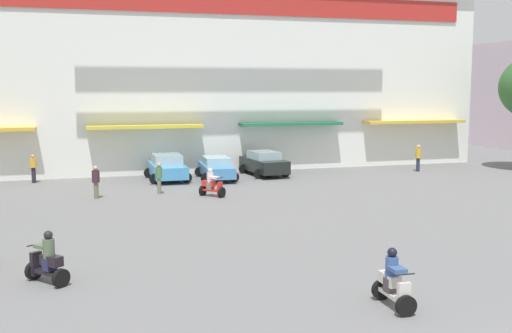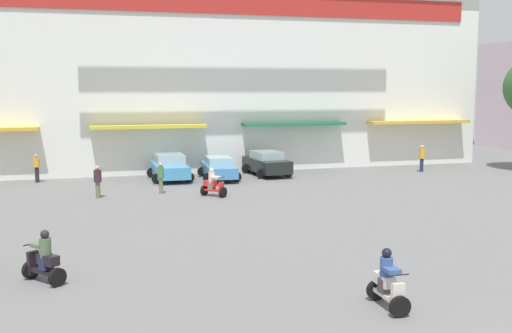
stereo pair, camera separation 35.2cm
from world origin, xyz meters
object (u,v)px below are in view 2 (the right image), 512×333
object	(u,v)px
scooter_rider_4	(213,185)
pedestrian_2	(98,180)
scooter_rider_6	(388,284)
pedestrian_0	(37,166)
pedestrian_3	(422,157)
parked_car_2	(267,163)
parked_car_0	(170,167)
parked_car_1	(219,168)
pedestrian_1	(161,176)
scooter_rider_1	(44,261)

from	to	relation	value
scooter_rider_4	pedestrian_2	world-z (taller)	pedestrian_2
scooter_rider_6	pedestrian_0	xyz separation A→B (m)	(-9.64, 23.96, 0.31)
pedestrian_0	pedestrian_3	xyz separation A→B (m)	(23.72, -2.08, 0.06)
parked_car_2	parked_car_0	bearing A→B (deg)	-177.01
scooter_rider_4	pedestrian_3	bearing A→B (deg)	19.28
parked_car_1	pedestrian_3	xyz separation A→B (m)	(13.40, -0.36, 0.29)
scooter_rider_4	pedestrian_3	size ratio (longest dim) A/B	0.83
pedestrian_1	pedestrian_3	bearing A→B (deg)	12.06
scooter_rider_4	scooter_rider_1	bearing A→B (deg)	-121.47
pedestrian_2	scooter_rider_4	bearing A→B (deg)	-11.20
parked_car_1	scooter_rider_6	world-z (taller)	scooter_rider_6
scooter_rider_6	pedestrian_2	world-z (taller)	pedestrian_2
scooter_rider_1	pedestrian_3	size ratio (longest dim) A/B	0.88
scooter_rider_1	pedestrian_0	world-z (taller)	pedestrian_0
parked_car_1	scooter_rider_4	xyz separation A→B (m)	(-1.53, -5.58, -0.10)
parked_car_1	pedestrian_1	size ratio (longest dim) A/B	2.70
parked_car_1	parked_car_2	xyz separation A→B (m)	(3.24, 0.82, 0.07)
parked_car_2	scooter_rider_4	world-z (taller)	parked_car_2
scooter_rider_4	pedestrian_3	world-z (taller)	pedestrian_3
scooter_rider_1	pedestrian_3	xyz separation A→B (m)	(22.39, 17.41, 0.36)
scooter_rider_4	pedestrian_2	distance (m)	5.70
parked_car_2	pedestrian_1	world-z (taller)	pedestrian_1
parked_car_0	scooter_rider_4	world-z (taller)	parked_car_0
parked_car_1	scooter_rider_1	bearing A→B (deg)	-116.84
scooter_rider_6	parked_car_0	bearing A→B (deg)	95.41
pedestrian_1	pedestrian_3	world-z (taller)	pedestrian_3
parked_car_1	scooter_rider_1	distance (m)	19.91
scooter_rider_4	pedestrian_0	size ratio (longest dim) A/B	0.88
parked_car_0	scooter_rider_1	world-z (taller)	parked_car_0
scooter_rider_1	pedestrian_2	xyz separation A→B (m)	(1.88, 13.29, 0.29)
parked_car_1	pedestrian_3	distance (m)	13.41
parked_car_0	parked_car_2	world-z (taller)	parked_car_0
scooter_rider_1	pedestrian_3	distance (m)	28.36
parked_car_0	pedestrian_2	world-z (taller)	pedestrian_2
pedestrian_1	scooter_rider_1	bearing A→B (deg)	-110.19
parked_car_0	pedestrian_1	size ratio (longest dim) A/B	2.55
pedestrian_0	scooter_rider_4	bearing A→B (deg)	-39.72
parked_car_0	pedestrian_2	bearing A→B (deg)	-130.62
scooter_rider_6	pedestrian_0	distance (m)	25.83
scooter_rider_4	scooter_rider_6	world-z (taller)	scooter_rider_6
pedestrian_0	pedestrian_2	size ratio (longest dim) A/B	1.01
scooter_rider_1	pedestrian_0	distance (m)	19.53
scooter_rider_4	pedestrian_1	bearing A→B (deg)	147.96
pedestrian_0	parked_car_1	bearing A→B (deg)	-9.45
scooter_rider_6	pedestrian_3	bearing A→B (deg)	57.23
scooter_rider_4	pedestrian_0	bearing A→B (deg)	140.28
pedestrian_1	parked_car_2	bearing A→B (deg)	34.20
scooter_rider_4	scooter_rider_6	xyz separation A→B (m)	(0.85, -16.66, 0.02)
parked_car_2	parked_car_1	bearing A→B (deg)	-165.82
parked_car_0	pedestrian_3	world-z (taller)	pedestrian_3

